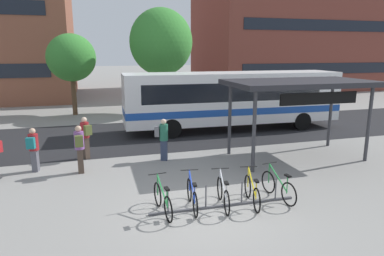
{
  "coord_description": "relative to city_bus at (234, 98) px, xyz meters",
  "views": [
    {
      "loc": [
        -2.77,
        -8.6,
        4.34
      ],
      "look_at": [
        0.9,
        4.08,
        1.4
      ],
      "focal_mm": 32.3,
      "sensor_mm": 36.0,
      "label": 1
    }
  ],
  "objects": [
    {
      "name": "transit_shelter",
      "position": [
        0.42,
        -5.67,
        1.22
      ],
      "size": [
        5.8,
        3.24,
        3.2
      ],
      "rotation": [
        0.0,
        0.0,
        -0.01
      ],
      "color": "#38383D",
      "rests_on": "ground"
    },
    {
      "name": "street_tree_1",
      "position": [
        -8.8,
        7.34,
        2.12
      ],
      "size": [
        3.25,
        3.25,
        5.51
      ],
      "color": "brown",
      "rests_on": "ground"
    },
    {
      "name": "commuter_olive_pack_0",
      "position": [
        -7.94,
        -3.44,
        -0.77
      ],
      "size": [
        0.52,
        0.6,
        1.75
      ],
      "rotation": [
        0.0,
        0.0,
        2.06
      ],
      "color": "#47382D",
      "rests_on": "ground"
    },
    {
      "name": "ground",
      "position": [
        -4.8,
        -9.15,
        -1.78
      ],
      "size": [
        200.0,
        200.0,
        0.0
      ],
      "primitive_type": "plane",
      "color": "gray"
    },
    {
      "name": "bike_rack",
      "position": [
        -4.15,
        -9.23,
        -1.69
      ],
      "size": [
        4.32,
        0.17,
        0.7
      ],
      "rotation": [
        0.0,
        0.0,
        -0.02
      ],
      "color": "#47474C",
      "rests_on": "ground"
    },
    {
      "name": "parked_bicycle_green_0",
      "position": [
        -5.91,
        -9.16,
        -1.39
      ],
      "size": [
        0.52,
        1.72,
        0.99
      ],
      "rotation": [
        0.0,
        0.0,
        1.66
      ],
      "color": "black",
      "rests_on": "ground"
    },
    {
      "name": "street_tree_0",
      "position": [
        -2.83,
        6.22,
        3.17
      ],
      "size": [
        4.29,
        4.29,
        7.23
      ],
      "color": "brown",
      "rests_on": "ground"
    },
    {
      "name": "parked_bicycle_silver_2",
      "position": [
        -4.18,
        -9.23,
        -1.39
      ],
      "size": [
        0.52,
        1.71,
        0.99
      ],
      "rotation": [
        0.0,
        0.0,
        1.4
      ],
      "color": "black",
      "rests_on": "ground"
    },
    {
      "name": "parked_bicycle_yellow_3",
      "position": [
        -3.33,
        -9.32,
        -1.39
      ],
      "size": [
        0.54,
        1.7,
        0.99
      ],
      "rotation": [
        0.0,
        0.0,
        1.38
      ],
      "color": "black",
      "rests_on": "ground"
    },
    {
      "name": "commuter_grey_pack_3",
      "position": [
        -4.95,
        -4.5,
        -0.79
      ],
      "size": [
        0.6,
        0.47,
        1.71
      ],
      "rotation": [
        0.0,
        0.0,
        5.92
      ],
      "color": "#2D3851",
      "rests_on": "ground"
    },
    {
      "name": "bus_lane_asphalt",
      "position": [
        -4.8,
        0.0,
        -1.77
      ],
      "size": [
        80.0,
        7.2,
        0.01
      ],
      "primitive_type": "cube",
      "color": "#232326",
      "rests_on": "ground"
    },
    {
      "name": "parked_bicycle_green_4",
      "position": [
        -2.41,
        -9.19,
        -1.39
      ],
      "size": [
        0.52,
        1.72,
        0.99
      ],
      "rotation": [
        0.0,
        0.0,
        1.68
      ],
      "color": "black",
      "rests_on": "ground"
    },
    {
      "name": "building_right_wing",
      "position": [
        17.17,
        20.01,
        6.85
      ],
      "size": [
        24.14,
        13.17,
        17.25
      ],
      "color": "brown",
      "rests_on": "ground"
    },
    {
      "name": "commuter_olive_pack_1",
      "position": [
        -8.13,
        -5.17,
        -0.76
      ],
      "size": [
        0.35,
        0.53,
        1.76
      ],
      "rotation": [
        0.0,
        0.0,
        1.6
      ],
      "color": "#47382D",
      "rests_on": "ground"
    },
    {
      "name": "city_bus",
      "position": [
        0.0,
        0.0,
        0.0
      ],
      "size": [
        12.09,
        2.91,
        3.2
      ],
      "rotation": [
        0.0,
        0.0,
        -0.03
      ],
      "color": "white",
      "rests_on": "ground"
    },
    {
      "name": "commuter_teal_pack_4",
      "position": [
        -9.75,
        -4.53,
        -0.84
      ],
      "size": [
        0.41,
        0.57,
        1.63
      ],
      "rotation": [
        0.0,
        0.0,
        1.37
      ],
      "color": "#565660",
      "rests_on": "ground"
    },
    {
      "name": "parked_bicycle_blue_1",
      "position": [
        -5.06,
        -9.1,
        -1.39
      ],
      "size": [
        0.52,
        1.72,
        0.99
      ],
      "rotation": [
        0.0,
        0.0,
        1.45
      ],
      "color": "black",
      "rests_on": "ground"
    }
  ]
}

